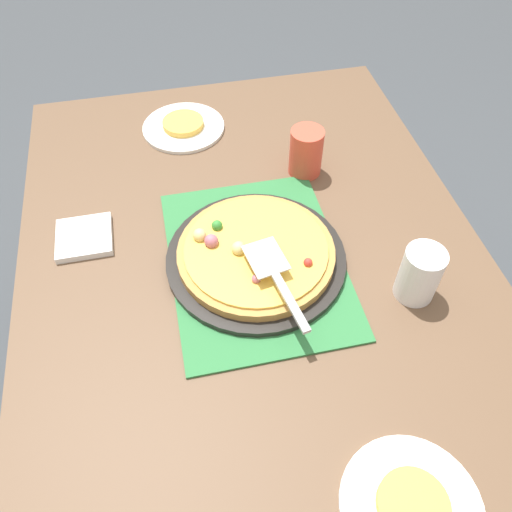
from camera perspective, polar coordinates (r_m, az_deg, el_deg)
ground_plane at (r=1.75m, az=0.00°, el=-16.41°), size 8.00×8.00×0.00m
dining_table at (r=1.19m, az=0.00°, el=-4.01°), size 1.40×1.00×0.75m
placemat at (r=1.10m, az=0.00°, el=-0.57°), size 0.48×0.36×0.01m
pizza_pan at (r=1.09m, az=0.00°, el=-0.24°), size 0.38×0.38×0.01m
pizza at (r=1.07m, az=-0.12°, el=0.47°), size 0.33×0.33×0.05m
plate_near_left at (r=1.45m, az=-8.01°, el=13.92°), size 0.22×0.22×0.01m
plate_far_right at (r=0.90m, az=16.80°, el=-25.09°), size 0.22×0.22×0.01m
served_slice_left at (r=1.44m, az=-8.07°, el=14.33°), size 0.11×0.11×0.02m
served_slice_right at (r=0.89m, az=17.00°, el=-24.87°), size 0.11×0.11×0.02m
cup_near at (r=1.27m, az=5.55°, el=11.38°), size 0.08×0.08×0.12m
cup_far at (r=1.05m, az=17.65°, el=-1.93°), size 0.08×0.08×0.12m
pizza_server at (r=0.99m, az=2.18°, el=-2.15°), size 0.23×0.09×0.01m
napkin_stack at (r=1.20m, az=-18.47°, el=1.98°), size 0.12×0.12×0.02m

